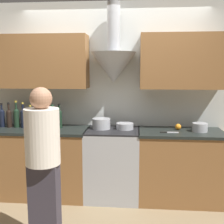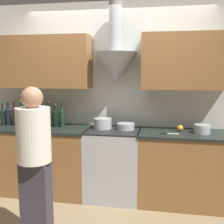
# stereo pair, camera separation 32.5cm
# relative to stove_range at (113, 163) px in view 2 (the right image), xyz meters

# --- Properties ---
(ground_plane) EXTENTS (12.00, 12.00, 0.00)m
(ground_plane) POSITION_rel_stove_range_xyz_m (0.00, -0.31, -0.46)
(ground_plane) COLOR #847051
(wall_back) EXTENTS (8.40, 0.59, 2.60)m
(wall_back) POSITION_rel_stove_range_xyz_m (-0.05, 0.27, 1.01)
(wall_back) COLOR silver
(wall_back) RESTS_ON ground_plane
(counter_left) EXTENTS (1.35, 0.62, 0.92)m
(counter_left) POSITION_rel_stove_range_xyz_m (-1.01, -0.00, -0.00)
(counter_left) COLOR brown
(counter_left) RESTS_ON ground_plane
(counter_right) EXTENTS (1.08, 0.62, 0.92)m
(counter_right) POSITION_rel_stove_range_xyz_m (0.88, -0.00, -0.00)
(counter_right) COLOR brown
(counter_right) RESTS_ON ground_plane
(stove_range) EXTENTS (0.69, 0.60, 0.92)m
(stove_range) POSITION_rel_stove_range_xyz_m (0.00, 0.00, 0.00)
(stove_range) COLOR #A8AAAF
(stove_range) RESTS_ON ground_plane
(wine_bottle_0) EXTENTS (0.07, 0.07, 0.33)m
(wine_bottle_0) POSITION_rel_stove_range_xyz_m (-1.60, 0.05, 0.59)
(wine_bottle_0) COLOR black
(wine_bottle_0) RESTS_ON counter_left
(wine_bottle_1) EXTENTS (0.07, 0.07, 0.33)m
(wine_bottle_1) POSITION_rel_stove_range_xyz_m (-1.52, 0.06, 0.59)
(wine_bottle_1) COLOR black
(wine_bottle_1) RESTS_ON counter_left
(wine_bottle_2) EXTENTS (0.07, 0.07, 0.34)m
(wine_bottle_2) POSITION_rel_stove_range_xyz_m (-1.41, 0.04, 0.59)
(wine_bottle_2) COLOR black
(wine_bottle_2) RESTS_ON counter_left
(wine_bottle_3) EXTENTS (0.08, 0.08, 0.36)m
(wine_bottle_3) POSITION_rel_stove_range_xyz_m (-1.31, 0.05, 0.60)
(wine_bottle_3) COLOR black
(wine_bottle_3) RESTS_ON counter_left
(wine_bottle_4) EXTENTS (0.07, 0.07, 0.34)m
(wine_bottle_4) POSITION_rel_stove_range_xyz_m (-1.22, 0.05, 0.59)
(wine_bottle_4) COLOR black
(wine_bottle_4) RESTS_ON counter_left
(wine_bottle_5) EXTENTS (0.08, 0.08, 0.30)m
(wine_bottle_5) POSITION_rel_stove_range_xyz_m (-1.12, 0.07, 0.58)
(wine_bottle_5) COLOR black
(wine_bottle_5) RESTS_ON counter_left
(wine_bottle_6) EXTENTS (0.07, 0.07, 0.33)m
(wine_bottle_6) POSITION_rel_stove_range_xyz_m (-1.01, 0.06, 0.59)
(wine_bottle_6) COLOR black
(wine_bottle_6) RESTS_ON counter_left
(wine_bottle_7) EXTENTS (0.07, 0.07, 0.35)m
(wine_bottle_7) POSITION_rel_stove_range_xyz_m (-0.90, 0.05, 0.59)
(wine_bottle_7) COLOR black
(wine_bottle_7) RESTS_ON counter_left
(wine_bottle_8) EXTENTS (0.08, 0.08, 0.31)m
(wine_bottle_8) POSITION_rel_stove_range_xyz_m (-0.81, 0.05, 0.58)
(wine_bottle_8) COLOR black
(wine_bottle_8) RESTS_ON counter_left
(wine_bottle_9) EXTENTS (0.07, 0.07, 0.33)m
(wine_bottle_9) POSITION_rel_stove_range_xyz_m (-0.72, 0.06, 0.59)
(wine_bottle_9) COLOR black
(wine_bottle_9) RESTS_ON counter_left
(stock_pot) EXTENTS (0.24, 0.24, 0.14)m
(stock_pot) POSITION_rel_stove_range_xyz_m (-0.16, 0.06, 0.53)
(stock_pot) COLOR #A8AAAF
(stock_pot) RESTS_ON stove_range
(mixing_bowl) EXTENTS (0.23, 0.23, 0.08)m
(mixing_bowl) POSITION_rel_stove_range_xyz_m (0.16, 0.06, 0.50)
(mixing_bowl) COLOR #A8AAAF
(mixing_bowl) RESTS_ON stove_range
(orange_fruit) EXTENTS (0.08, 0.08, 0.08)m
(orange_fruit) POSITION_rel_stove_range_xyz_m (0.85, 0.08, 0.50)
(orange_fruit) COLOR orange
(orange_fruit) RESTS_ON counter_right
(saucepan) EXTENTS (0.19, 0.19, 0.11)m
(saucepan) POSITION_rel_stove_range_xyz_m (1.11, -0.01, 0.51)
(saucepan) COLOR #A8AAAF
(saucepan) RESTS_ON counter_right
(chefs_knife) EXTENTS (0.23, 0.04, 0.01)m
(chefs_knife) POSITION_rel_stove_range_xyz_m (0.72, -0.10, 0.46)
(chefs_knife) COLOR silver
(chefs_knife) RESTS_ON counter_right
(person_foreground_left) EXTENTS (0.31, 0.31, 1.55)m
(person_foreground_left) POSITION_rel_stove_range_xyz_m (-0.53, -1.19, 0.39)
(person_foreground_left) COLOR #38333D
(person_foreground_left) RESTS_ON ground_plane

